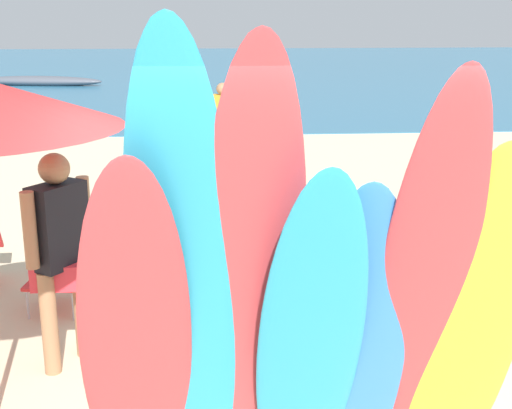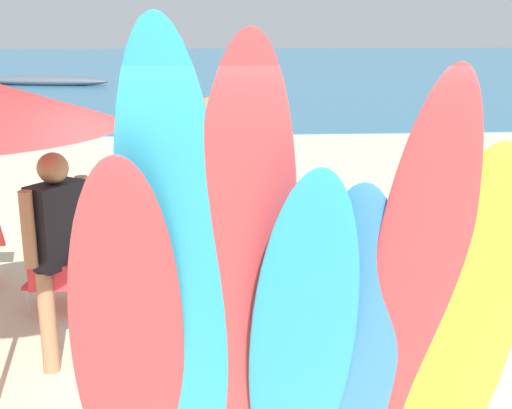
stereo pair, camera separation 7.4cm
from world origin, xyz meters
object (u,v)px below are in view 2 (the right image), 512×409
at_px(surfboard_red_2, 242,309).
at_px(surfboard_red_0, 129,356).
at_px(surfboard_red_5, 410,316).
at_px(surfboard_teal_1, 177,306).
at_px(beach_chair_striped, 62,260).
at_px(surfboard_rack, 282,376).
at_px(beachgoer_near_rack, 148,200).
at_px(beachgoer_strolling, 191,127).
at_px(surfboard_blue_4, 349,357).
at_px(beachgoer_midbeach, 227,119).
at_px(surfboard_yellow_6, 458,340).
at_px(surfboard_teal_3, 301,356).
at_px(distant_boat, 46,81).
at_px(beachgoer_photographing, 255,196).
at_px(beachgoer_by_water, 59,246).

bearing_deg(surfboard_red_2, surfboard_red_0, 176.77).
xyz_separation_m(surfboard_red_0, surfboard_red_5, (1.37, -0.00, 0.17)).
bearing_deg(surfboard_teal_1, beach_chair_striped, 114.59).
height_order(surfboard_rack, beach_chair_striped, beach_chair_striped).
distance_m(beachgoer_near_rack, beachgoer_strolling, 4.29).
distance_m(surfboard_teal_1, surfboard_blue_4, 0.93).
bearing_deg(beachgoer_near_rack, beachgoer_strolling, -168.81).
height_order(surfboard_red_5, beach_chair_striped, surfboard_red_5).
xyz_separation_m(surfboard_red_2, beachgoer_midbeach, (0.13, 9.10, -0.45)).
bearing_deg(surfboard_red_5, surfboard_yellow_6, 12.11).
relative_size(surfboard_red_0, surfboard_teal_3, 1.02).
relative_size(beachgoer_midbeach, distant_boat, 0.30).
distance_m(surfboard_red_2, surfboard_yellow_6, 1.12).
distance_m(surfboard_blue_4, beachgoer_photographing, 3.61).
bearing_deg(surfboard_blue_4, surfboard_teal_1, -167.75).
xyz_separation_m(surfboard_teal_1, surfboard_yellow_6, (1.40, 0.07, -0.26)).
bearing_deg(surfboard_red_5, beach_chair_striped, 128.31).
relative_size(surfboard_teal_1, beachgoer_strolling, 1.77).
bearing_deg(beachgoer_strolling, beachgoer_midbeach, 49.04).
xyz_separation_m(surfboard_red_2, surfboard_blue_4, (0.55, 0.10, -0.32)).
bearing_deg(surfboard_rack, beachgoer_near_rack, 109.16).
bearing_deg(beachgoer_photographing, beachgoer_by_water, -162.23).
relative_size(surfboard_teal_1, beachgoer_midbeach, 1.86).
bearing_deg(beachgoer_near_rack, surfboard_red_5, 38.76).
height_order(surfboard_blue_4, beachgoer_photographing, surfboard_blue_4).
relative_size(beachgoer_near_rack, beachgoer_midbeach, 0.98).
distance_m(beachgoer_strolling, beachgoer_midbeach, 1.22).
bearing_deg(beachgoer_photographing, beachgoer_near_rack, 148.31).
bearing_deg(beach_chair_striped, surfboard_blue_4, -47.76).
relative_size(surfboard_red_0, beach_chair_striped, 2.86).
bearing_deg(beachgoer_midbeach, beachgoer_photographing, -60.88).
xyz_separation_m(surfboard_rack, surfboard_red_5, (0.55, -0.70, 0.71)).
bearing_deg(surfboard_teal_1, surfboard_teal_3, 4.77).
height_order(beachgoer_midbeach, beachgoer_photographing, beachgoer_photographing).
height_order(surfboard_teal_3, surfboard_blue_4, surfboard_teal_3).
bearing_deg(surfboard_teal_3, surfboard_red_2, 179.98).
height_order(surfboard_teal_1, surfboard_blue_4, surfboard_teal_1).
bearing_deg(beachgoer_photographing, beachgoer_strolling, 71.39).
bearing_deg(surfboard_red_2, beach_chair_striped, 113.51).
height_order(surfboard_yellow_6, distant_boat, surfboard_yellow_6).
xyz_separation_m(surfboard_teal_3, surfboard_yellow_6, (0.80, 0.05, 0.04)).
distance_m(surfboard_teal_3, beachgoer_photographing, 3.69).
distance_m(surfboard_rack, distant_boat, 24.46).
relative_size(surfboard_yellow_6, beach_chair_striped, 2.84).
bearing_deg(beach_chair_striped, surfboard_rack, -45.72).
relative_size(surfboard_teal_3, surfboard_blue_4, 1.09).
height_order(surfboard_red_0, beachgoer_by_water, surfboard_red_0).
distance_m(surfboard_teal_1, surfboard_red_2, 0.31).
bearing_deg(surfboard_red_2, surfboard_blue_4, 7.37).
xyz_separation_m(surfboard_rack, surfboard_teal_3, (0.02, -0.70, 0.51)).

